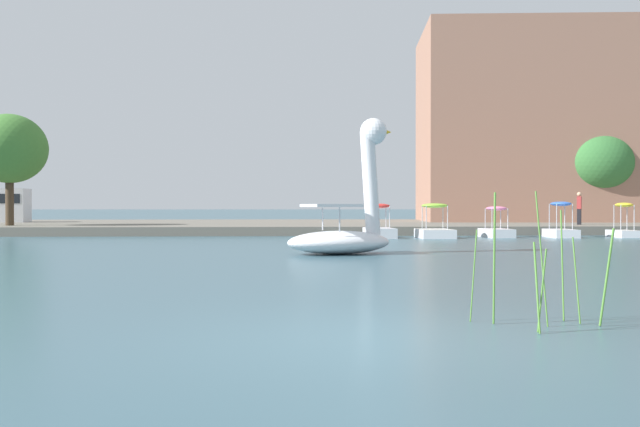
# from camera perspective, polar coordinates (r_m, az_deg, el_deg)

# --- Properties ---
(ground_plane) EXTENTS (563.59, 563.59, 0.00)m
(ground_plane) POSITION_cam_1_polar(r_m,az_deg,el_deg) (7.67, 5.36, -9.89)
(ground_plane) COLOR #385966
(shore_bank_far) EXTENTS (128.79, 18.78, 0.43)m
(shore_bank_far) POSITION_cam_1_polar(r_m,az_deg,el_deg) (42.79, -1.62, -0.98)
(shore_bank_far) COLOR #6B665B
(shore_bank_far) RESTS_ON ground_plane
(swan_boat) EXTENTS (3.47, 2.61, 3.98)m
(swan_boat) POSITION_cam_1_polar(r_m,az_deg,el_deg) (21.04, 2.09, -0.63)
(swan_boat) COLOR white
(swan_boat) RESTS_ON ground_plane
(pedal_boat_red) EXTENTS (1.25, 2.20, 1.50)m
(pedal_boat_red) POSITION_cam_1_polar(r_m,az_deg,el_deg) (31.51, 4.71, -1.23)
(pedal_boat_red) COLOR white
(pedal_boat_red) RESTS_ON ground_plane
(pedal_boat_lime) EXTENTS (1.44, 2.28, 1.51)m
(pedal_boat_lime) POSITION_cam_1_polar(r_m,az_deg,el_deg) (31.93, 9.02, -1.18)
(pedal_boat_lime) COLOR white
(pedal_boat_lime) RESTS_ON ground_plane
(pedal_boat_pink) EXTENTS (1.15, 2.09, 1.38)m
(pedal_boat_pink) POSITION_cam_1_polar(r_m,az_deg,el_deg) (33.09, 13.72, -1.13)
(pedal_boat_pink) COLOR white
(pedal_boat_pink) RESTS_ON ground_plane
(pedal_boat_blue) EXTENTS (1.14, 2.04, 1.59)m
(pedal_boat_blue) POSITION_cam_1_polar(r_m,az_deg,el_deg) (33.73, 18.43, -1.01)
(pedal_boat_blue) COLOR white
(pedal_boat_blue) RESTS_ON ground_plane
(pedal_boat_yellow) EXTENTS (1.02, 1.80, 1.54)m
(pedal_boat_yellow) POSITION_cam_1_polar(r_m,az_deg,el_deg) (35.02, 22.82, -1.05)
(pedal_boat_yellow) COLOR white
(pedal_boat_yellow) RESTS_ON ground_plane
(tree_broadleaf_behind_dock) EXTENTS (4.25, 3.55, 5.38)m
(tree_broadleaf_behind_dock) POSITION_cam_1_polar(r_m,az_deg,el_deg) (46.34, 21.16, 3.70)
(tree_broadleaf_behind_dock) COLOR #4C3823
(tree_broadleaf_behind_dock) RESTS_ON shore_bank_far
(tree_broadleaf_left) EXTENTS (4.61, 4.63, 5.52)m
(tree_broadleaf_left) POSITION_cam_1_polar(r_m,az_deg,el_deg) (39.04, -23.27, 4.69)
(tree_broadleaf_left) COLOR #423323
(tree_broadleaf_left) RESTS_ON shore_bank_far
(person_on_path) EXTENTS (0.30, 0.30, 1.69)m
(person_on_path) POSITION_cam_1_polar(r_m,az_deg,el_deg) (39.72, 19.74, 0.46)
(person_on_path) COLOR black
(person_on_path) RESTS_ON shore_bank_far
(apartment_block) EXTENTS (20.43, 10.91, 12.25)m
(apartment_block) POSITION_cam_1_polar(r_m,az_deg,el_deg) (49.85, 19.47, 6.50)
(apartment_block) COLOR #996B56
(apartment_block) RESTS_ON shore_bank_far
(reed_clump_foreground) EXTENTS (1.55, 0.99, 1.57)m
(reed_clump_foreground) POSITION_cam_1_polar(r_m,az_deg,el_deg) (8.80, 17.26, -4.42)
(reed_clump_foreground) COLOR #568E38
(reed_clump_foreground) RESTS_ON ground_plane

